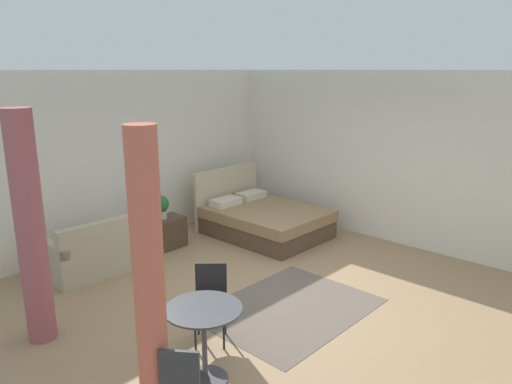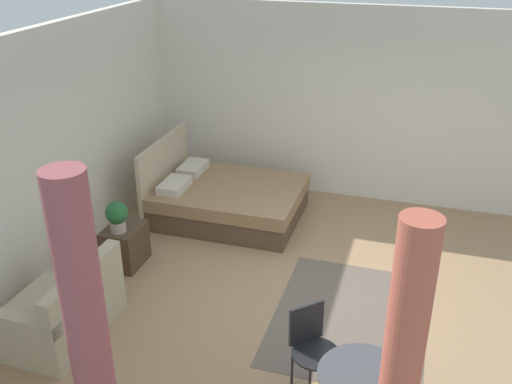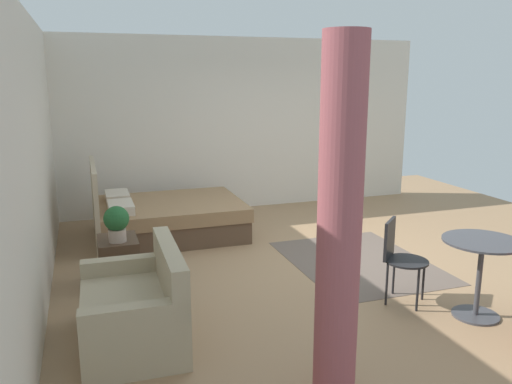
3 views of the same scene
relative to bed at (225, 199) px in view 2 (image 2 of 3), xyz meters
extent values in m
cube|color=#9E7A56|center=(-1.58, -1.62, -0.29)|extent=(8.74, 9.29, 0.02)
cube|color=silver|center=(-1.58, 1.52, 1.16)|extent=(8.74, 0.12, 2.87)
cube|color=silver|center=(1.29, -1.62, 1.16)|extent=(0.12, 6.29, 2.87)
cube|color=#66564C|center=(-1.83, -2.09, -0.27)|extent=(2.08, 1.60, 0.01)
cube|color=brown|center=(0.00, -0.08, -0.12)|extent=(1.50, 1.96, 0.31)
cube|color=#93704C|center=(0.00, -0.08, 0.12)|extent=(1.54, 2.00, 0.19)
cube|color=tan|center=(0.00, 0.93, 0.27)|extent=(1.56, 0.06, 1.10)
cube|color=beige|center=(-0.33, 0.62, 0.28)|extent=(0.54, 0.32, 0.12)
cube|color=beige|center=(0.33, 0.62, 0.28)|extent=(0.54, 0.32, 0.12)
cube|color=tan|center=(-2.93, 0.74, -0.06)|extent=(1.23, 0.84, 0.44)
cube|color=tan|center=(-2.94, 0.40, 0.36)|extent=(1.22, 0.17, 0.39)
cube|color=tan|center=(-2.39, 0.73, 0.23)|extent=(0.16, 0.82, 0.14)
cube|color=tan|center=(-3.47, 0.75, 0.23)|extent=(0.16, 0.82, 0.14)
cube|color=#473323|center=(-1.55, 0.75, -0.02)|extent=(0.53, 0.42, 0.51)
cylinder|color=tan|center=(-1.65, 0.75, 0.30)|extent=(0.19, 0.19, 0.14)
sphere|color=#235B2D|center=(-1.65, 0.75, 0.49)|extent=(0.27, 0.27, 0.27)
cylinder|color=#3F3F44|center=(-3.48, -2.40, 0.47)|extent=(0.72, 0.72, 0.02)
cylinder|color=black|center=(-3.00, -2.15, -0.06)|extent=(0.02, 0.02, 0.43)
cylinder|color=black|center=(-2.98, -1.73, -0.06)|extent=(0.02, 0.02, 0.43)
cylinder|color=black|center=(-2.78, -1.95, -0.06)|extent=(0.02, 0.02, 0.43)
cylinder|color=black|center=(-2.99, -1.94, 0.16)|extent=(0.61, 0.61, 0.02)
cube|color=black|center=(-2.86, -1.82, 0.37)|extent=(0.26, 0.27, 0.39)
cylinder|color=#994C51|center=(-4.20, -0.52, 0.98)|extent=(0.29, 0.29, 2.51)
camera|label=1|loc=(-6.07, -5.48, 2.60)|focal=33.77mm
camera|label=2|loc=(-6.91, -2.59, 3.60)|focal=40.16mm
camera|label=3|loc=(-7.08, 1.03, 1.96)|focal=36.06mm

